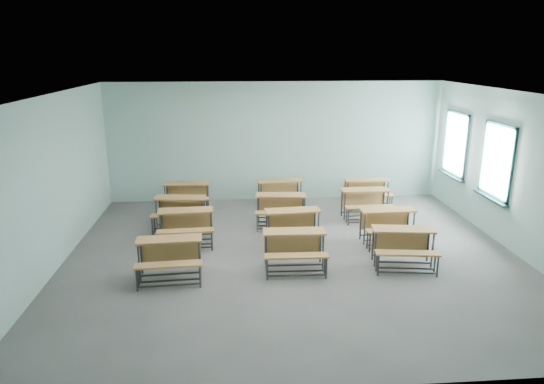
{
  "coord_description": "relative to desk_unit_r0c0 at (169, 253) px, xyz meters",
  "views": [
    {
      "loc": [
        -1.13,
        -8.91,
        3.94
      ],
      "look_at": [
        -0.33,
        1.2,
        1.0
      ],
      "focal_mm": 32.0,
      "sensor_mm": 36.0,
      "label": 1
    }
  ],
  "objects": [
    {
      "name": "desk_unit_r0c2",
      "position": [
        4.35,
        0.16,
        0.0
      ],
      "size": [
        1.25,
        0.92,
        0.73
      ],
      "rotation": [
        0.0,
        0.0,
        -0.13
      ],
      "color": "#A7733C",
      "rests_on": "ground"
    },
    {
      "name": "desk_unit_r1c2",
      "position": [
        4.43,
        1.33,
        0.0
      ],
      "size": [
        1.18,
        0.81,
        0.73
      ],
      "rotation": [
        0.0,
        0.0,
        0.02
      ],
      "color": "#A7733C",
      "rests_on": "ground"
    },
    {
      "name": "desk_unit_r2c0",
      "position": [
        -0.08,
        2.59,
        0.0
      ],
      "size": [
        1.24,
        0.9,
        0.73
      ],
      "rotation": [
        0.0,
        0.0,
        -0.11
      ],
      "color": "#A7733C",
      "rests_on": "ground"
    },
    {
      "name": "desk_unit_r1c0",
      "position": [
        0.14,
        1.63,
        0.0
      ],
      "size": [
        1.2,
        0.84,
        0.73
      ],
      "rotation": [
        0.0,
        0.0,
        0.05
      ],
      "color": "#A7733C",
      "rests_on": "ground"
    },
    {
      "name": "desk_unit_r1c1",
      "position": [
        2.41,
        1.45,
        0.0
      ],
      "size": [
        1.22,
        0.87,
        0.73
      ],
      "rotation": [
        0.0,
        0.0,
        0.08
      ],
      "color": "#A7733C",
      "rests_on": "ground"
    },
    {
      "name": "desk_unit_r2c1",
      "position": [
        2.25,
        2.62,
        0.0
      ],
      "size": [
        1.23,
        0.88,
        0.73
      ],
      "rotation": [
        0.0,
        0.0,
        -0.09
      ],
      "color": "#A7733C",
      "rests_on": "ground"
    },
    {
      "name": "room",
      "position": [
        2.41,
        0.82,
        1.11
      ],
      "size": [
        9.04,
        8.04,
        3.24
      ],
      "color": "slate",
      "rests_on": "ground"
    },
    {
      "name": "desk_unit_r3c2",
      "position": [
        4.66,
        3.84,
        0.0
      ],
      "size": [
        1.16,
        0.78,
        0.73
      ],
      "rotation": [
        0.0,
        0.0,
        -0.0
      ],
      "color": "#A7733C",
      "rests_on": "ground"
    },
    {
      "name": "desk_unit_r0c1",
      "position": [
        2.28,
        0.2,
        0.0
      ],
      "size": [
        1.18,
        0.81,
        0.73
      ],
      "rotation": [
        0.0,
        0.0,
        -0.02
      ],
      "color": "#A7733C",
      "rests_on": "ground"
    },
    {
      "name": "desk_unit_r0c0",
      "position": [
        0.0,
        0.0,
        0.0
      ],
      "size": [
        1.2,
        0.85,
        0.73
      ],
      "rotation": [
        0.0,
        0.0,
        0.06
      ],
      "color": "#A7733C",
      "rests_on": "ground"
    },
    {
      "name": "desk_unit_r3c0",
      "position": [
        -0.05,
        3.88,
        0.0
      ],
      "size": [
        1.16,
        0.78,
        0.73
      ],
      "rotation": [
        0.0,
        0.0,
        -0.0
      ],
      "color": "#A7733C",
      "rests_on": "ground"
    },
    {
      "name": "desk_unit_r3c1",
      "position": [
        2.39,
        3.96,
        0.0
      ],
      "size": [
        1.26,
        0.93,
        0.73
      ],
      "rotation": [
        0.0,
        0.0,
        0.14
      ],
      "color": "#A7733C",
      "rests_on": "ground"
    },
    {
      "name": "desk_unit_r2c2",
      "position": [
        4.36,
        2.9,
        0.0
      ],
      "size": [
        1.17,
        0.79,
        0.73
      ],
      "rotation": [
        0.0,
        0.0,
        0.01
      ],
      "color": "#A7733C",
      "rests_on": "ground"
    }
  ]
}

